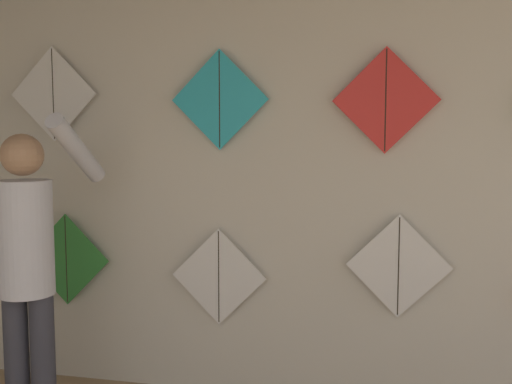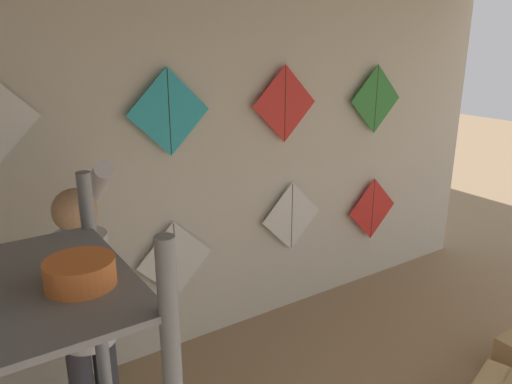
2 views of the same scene
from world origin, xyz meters
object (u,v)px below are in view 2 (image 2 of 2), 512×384
at_px(kite_0, 22,291).
at_px(kite_6, 285,104).
at_px(shopkeeper, 86,308).
at_px(kite_2, 292,216).
at_px(kite_5, 169,112).
at_px(kite_7, 376,99).
at_px(kite_3, 372,209).
at_px(kite_1, 175,260).

relative_size(kite_0, kite_6, 1.00).
distance_m(shopkeeper, kite_2, 2.06).
bearing_deg(kite_0, kite_6, 0.00).
height_order(shopkeeper, kite_6, kite_6).
bearing_deg(kite_5, kite_7, 0.00).
xyz_separation_m(shopkeeper, kite_3, (2.90, 0.72, -0.23)).
height_order(shopkeeper, kite_5, kite_5).
xyz_separation_m(kite_0, kite_6, (2.04, 0.00, 1.01)).
distance_m(kite_5, kite_6, 0.98).
bearing_deg(kite_6, kite_0, 180.00).
relative_size(kite_3, kite_6, 1.00).
xyz_separation_m(shopkeeper, kite_1, (0.84, 0.72, -0.22)).
bearing_deg(kite_7, kite_5, 180.00).
height_order(kite_1, kite_2, kite_2).
bearing_deg(kite_2, kite_6, 180.00).
relative_size(shopkeeper, kite_2, 2.90).
xyz_separation_m(kite_3, kite_7, (-0.06, 0.00, 1.05)).
relative_size(kite_2, kite_7, 1.00).
relative_size(kite_0, kite_2, 1.00).
distance_m(kite_1, kite_5, 1.09).
bearing_deg(kite_3, kite_5, 180.00).
bearing_deg(kite_7, kite_0, 180.00).
bearing_deg(kite_3, shopkeeper, -166.00).
height_order(kite_3, kite_5, kite_5).
height_order(kite_0, kite_7, kite_7).
bearing_deg(shopkeeper, kite_1, 31.24).
relative_size(kite_6, kite_7, 1.00).
xyz_separation_m(kite_0, kite_7, (3.05, 0.00, 0.98)).
height_order(kite_3, kite_6, kite_6).
distance_m(kite_6, kite_7, 1.02).
relative_size(kite_2, kite_6, 1.00).
relative_size(shopkeeper, kite_1, 2.90).
bearing_deg(kite_0, kite_1, 0.00).
relative_size(shopkeeper, kite_7, 2.90).
xyz_separation_m(kite_2, kite_7, (0.92, 0.00, 0.92)).
xyz_separation_m(kite_5, kite_6, (0.98, 0.00, -0.02)).
xyz_separation_m(kite_1, kite_7, (2.01, 0.00, 1.04)).
relative_size(kite_1, kite_3, 1.00).
bearing_deg(kite_6, kite_5, 180.00).
height_order(shopkeeper, kite_1, shopkeeper).
bearing_deg(kite_5, kite_2, 0.00).
xyz_separation_m(kite_3, kite_6, (-1.07, 0.00, 1.08)).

